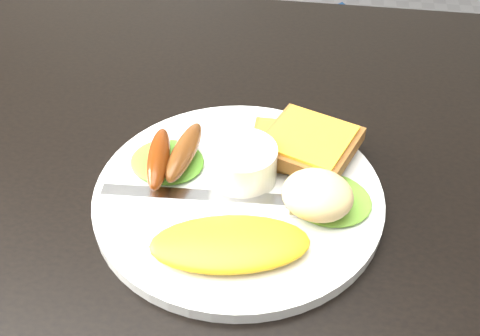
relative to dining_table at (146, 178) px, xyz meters
The scene contains 12 objects.
dining_table is the anchor object (origin of this frame).
plate 0.11m from the dining_table, 19.01° to the right, with size 0.27×0.27×0.01m, color white.
lettuce_left 0.05m from the dining_table, 19.13° to the right, with size 0.08×0.07×0.01m, color #2E8419.
lettuce_right 0.20m from the dining_table, 11.33° to the right, with size 0.08×0.07×0.01m, color #519E2E.
omelette 0.16m from the dining_table, 45.26° to the right, with size 0.14×0.06×0.02m, color yellow.
sausage_a 0.06m from the dining_table, 43.13° to the right, with size 0.02×0.09×0.02m, color #5F2F07.
sausage_b 0.07m from the dining_table, 12.86° to the right, with size 0.02×0.09×0.02m, color #5B3110.
ramekin 0.12m from the dining_table, ahead, with size 0.07×0.07×0.04m, color white.
toast_a 0.15m from the dining_table, 11.49° to the left, with size 0.07×0.07×0.01m, color brown.
toast_b 0.18m from the dining_table, ahead, with size 0.09×0.09×0.01m, color #966423.
potato_salad 0.19m from the dining_table, 17.02° to the right, with size 0.06×0.06×0.03m, color beige.
fork 0.09m from the dining_table, 37.83° to the right, with size 0.18×0.01×0.00m, color #ADAFB7.
Camera 1 is at (0.16, -0.41, 1.13)m, focal length 42.00 mm.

